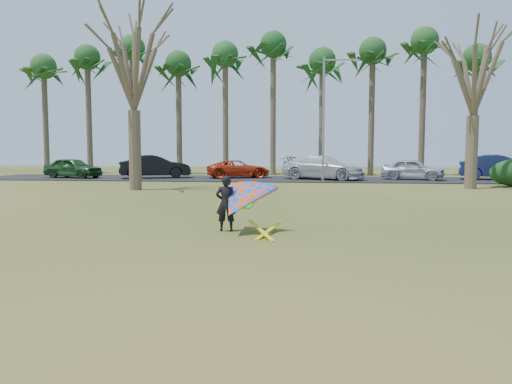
# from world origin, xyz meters

# --- Properties ---
(ground) EXTENTS (100.00, 100.00, 0.00)m
(ground) POSITION_xyz_m (0.00, 0.00, 0.00)
(ground) COLOR #25470F
(ground) RESTS_ON ground
(parking_strip) EXTENTS (46.00, 7.00, 0.06)m
(parking_strip) POSITION_xyz_m (0.00, 25.00, 0.03)
(parking_strip) COLOR black
(parking_strip) RESTS_ON ground
(palm_0) EXTENTS (4.84, 4.84, 10.84)m
(palm_0) POSITION_xyz_m (-22.00, 31.00, 9.17)
(palm_0) COLOR #483C2B
(palm_0) RESTS_ON ground
(palm_1) EXTENTS (4.84, 4.84, 11.54)m
(palm_1) POSITION_xyz_m (-18.00, 31.00, 9.85)
(palm_1) COLOR #453A29
(palm_1) RESTS_ON ground
(palm_2) EXTENTS (4.84, 4.84, 12.24)m
(palm_2) POSITION_xyz_m (-14.00, 31.00, 10.52)
(palm_2) COLOR brown
(palm_2) RESTS_ON ground
(palm_3) EXTENTS (4.84, 4.84, 10.84)m
(palm_3) POSITION_xyz_m (-10.00, 31.00, 9.17)
(palm_3) COLOR #453829
(palm_3) RESTS_ON ground
(palm_4) EXTENTS (4.84, 4.84, 11.54)m
(palm_4) POSITION_xyz_m (-6.00, 31.00, 9.85)
(palm_4) COLOR brown
(palm_4) RESTS_ON ground
(palm_5) EXTENTS (4.84, 4.84, 12.24)m
(palm_5) POSITION_xyz_m (-2.00, 31.00, 10.52)
(palm_5) COLOR brown
(palm_5) RESTS_ON ground
(palm_6) EXTENTS (4.84, 4.84, 10.84)m
(palm_6) POSITION_xyz_m (2.00, 31.00, 9.17)
(palm_6) COLOR #4E3D2F
(palm_6) RESTS_ON ground
(palm_7) EXTENTS (4.84, 4.84, 11.54)m
(palm_7) POSITION_xyz_m (6.00, 31.00, 9.85)
(palm_7) COLOR brown
(palm_7) RESTS_ON ground
(palm_8) EXTENTS (4.84, 4.84, 12.24)m
(palm_8) POSITION_xyz_m (10.00, 31.00, 10.52)
(palm_8) COLOR #46382A
(palm_8) RESTS_ON ground
(palm_9) EXTENTS (4.84, 4.84, 10.84)m
(palm_9) POSITION_xyz_m (14.00, 31.00, 9.17)
(palm_9) COLOR #46372A
(palm_9) RESTS_ON ground
(bare_tree_left) EXTENTS (6.60, 6.60, 9.70)m
(bare_tree_left) POSITION_xyz_m (-8.00, 15.00, 6.92)
(bare_tree_left) COLOR #493B2B
(bare_tree_left) RESTS_ON ground
(bare_tree_right) EXTENTS (6.27, 6.27, 9.21)m
(bare_tree_right) POSITION_xyz_m (10.00, 18.00, 6.57)
(bare_tree_right) COLOR #4D3F2E
(bare_tree_right) RESTS_ON ground
(streetlight) EXTENTS (2.28, 0.18, 8.00)m
(streetlight) POSITION_xyz_m (2.16, 22.00, 4.46)
(streetlight) COLOR gray
(streetlight) RESTS_ON ground
(car_0) EXTENTS (4.60, 2.63, 1.47)m
(car_0) POSITION_xyz_m (-16.11, 24.12, 0.80)
(car_0) COLOR #1C4620
(car_0) RESTS_ON parking_strip
(car_1) EXTENTS (5.36, 3.43, 1.67)m
(car_1) POSITION_xyz_m (-10.09, 24.63, 0.89)
(car_1) COLOR black
(car_1) RESTS_ON parking_strip
(car_2) EXTENTS (5.06, 3.62, 1.28)m
(car_2) POSITION_xyz_m (-4.08, 25.64, 0.70)
(car_2) COLOR red
(car_2) RESTS_ON parking_strip
(car_3) EXTENTS (6.24, 4.42, 1.68)m
(car_3) POSITION_xyz_m (2.05, 24.44, 0.90)
(car_3) COLOR silver
(car_3) RESTS_ON parking_strip
(car_4) EXTENTS (4.51, 2.90, 1.43)m
(car_4) POSITION_xyz_m (8.21, 24.86, 0.77)
(car_4) COLOR #A9AEB7
(car_4) RESTS_ON parking_strip
(car_5) EXTENTS (5.52, 3.11, 1.72)m
(car_5) POSITION_xyz_m (14.07, 25.30, 0.92)
(car_5) COLOR #18204A
(car_5) RESTS_ON parking_strip
(kite_flyer) EXTENTS (2.13, 2.39, 2.02)m
(kite_flyer) POSITION_xyz_m (-0.45, 2.24, 0.84)
(kite_flyer) COLOR black
(kite_flyer) RESTS_ON ground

